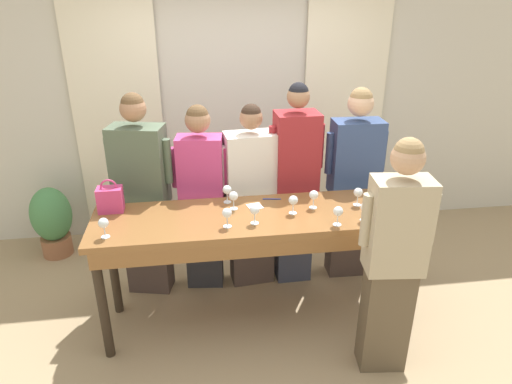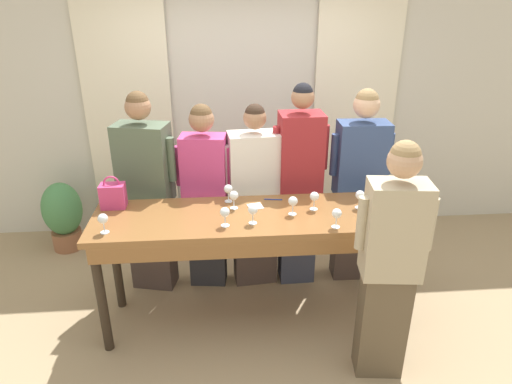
% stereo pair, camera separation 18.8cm
% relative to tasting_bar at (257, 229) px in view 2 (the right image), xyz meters
% --- Properties ---
extents(ground_plane, '(18.00, 18.00, 0.00)m').
position_rel_tasting_bar_xyz_m(ground_plane, '(0.00, 0.03, -0.85)').
color(ground_plane, tan).
extents(wall_back, '(12.00, 0.06, 2.80)m').
position_rel_tasting_bar_xyz_m(wall_back, '(0.00, 1.72, 0.55)').
color(wall_back, beige).
rests_on(wall_back, ground_plane).
extents(curtain_panel_left, '(0.86, 0.03, 2.69)m').
position_rel_tasting_bar_xyz_m(curtain_panel_left, '(-1.17, 1.65, 0.50)').
color(curtain_panel_left, '#EFE5C6').
rests_on(curtain_panel_left, ground_plane).
extents(curtain_panel_right, '(0.86, 0.03, 2.69)m').
position_rel_tasting_bar_xyz_m(curtain_panel_right, '(1.17, 1.65, 0.50)').
color(curtain_panel_right, '#EFE5C6').
rests_on(curtain_panel_right, ground_plane).
extents(tasting_bar, '(2.43, 0.66, 0.96)m').
position_rel_tasting_bar_xyz_m(tasting_bar, '(0.00, 0.00, 0.00)').
color(tasting_bar, brown).
rests_on(tasting_bar, ground_plane).
extents(wine_bottle, '(0.08, 0.08, 0.33)m').
position_rel_tasting_bar_xyz_m(wine_bottle, '(0.84, -0.10, 0.23)').
color(wine_bottle, black).
rests_on(wine_bottle, tasting_bar).
extents(handbag, '(0.18, 0.12, 0.26)m').
position_rel_tasting_bar_xyz_m(handbag, '(-1.08, 0.24, 0.21)').
color(handbag, '#C63870').
rests_on(handbag, tasting_bar).
extents(wine_glass_front_left, '(0.07, 0.07, 0.14)m').
position_rel_tasting_bar_xyz_m(wine_glass_front_left, '(0.54, -0.22, 0.22)').
color(wine_glass_front_left, white).
rests_on(wine_glass_front_left, tasting_bar).
extents(wine_glass_front_mid, '(0.07, 0.07, 0.14)m').
position_rel_tasting_bar_xyz_m(wine_glass_front_mid, '(1.03, -0.03, 0.22)').
color(wine_glass_front_mid, white).
rests_on(wine_glass_front_mid, tasting_bar).
extents(wine_glass_front_right, '(0.07, 0.07, 0.14)m').
position_rel_tasting_bar_xyz_m(wine_glass_front_right, '(-0.16, 0.14, 0.22)').
color(wine_glass_front_right, white).
rests_on(wine_glass_front_right, tasting_bar).
extents(wine_glass_center_left, '(0.07, 0.07, 0.14)m').
position_rel_tasting_bar_xyz_m(wine_glass_center_left, '(0.75, -0.18, 0.22)').
color(wine_glass_center_left, white).
rests_on(wine_glass_center_left, tasting_bar).
extents(wine_glass_center_mid, '(0.07, 0.07, 0.14)m').
position_rel_tasting_bar_xyz_m(wine_glass_center_mid, '(-0.24, -0.14, 0.22)').
color(wine_glass_center_mid, white).
rests_on(wine_glass_center_mid, tasting_bar).
extents(wine_glass_center_right, '(0.07, 0.07, 0.14)m').
position_rel_tasting_bar_xyz_m(wine_glass_center_right, '(0.26, 0.00, 0.22)').
color(wine_glass_center_right, white).
rests_on(wine_glass_center_right, tasting_bar).
extents(wine_glass_back_left, '(0.07, 0.07, 0.14)m').
position_rel_tasting_bar_xyz_m(wine_glass_back_left, '(0.44, 0.07, 0.22)').
color(wine_glass_back_left, white).
rests_on(wine_glass_back_left, tasting_bar).
extents(wine_glass_back_mid, '(0.07, 0.07, 0.14)m').
position_rel_tasting_bar_xyz_m(wine_glass_back_mid, '(-0.04, -0.12, 0.22)').
color(wine_glass_back_mid, white).
rests_on(wine_glass_back_mid, tasting_bar).
extents(wine_glass_back_right, '(0.07, 0.07, 0.14)m').
position_rel_tasting_bar_xyz_m(wine_glass_back_right, '(0.98, 0.19, 0.22)').
color(wine_glass_back_right, white).
rests_on(wine_glass_back_right, tasting_bar).
extents(wine_glass_near_host, '(0.07, 0.07, 0.14)m').
position_rel_tasting_bar_xyz_m(wine_glass_near_host, '(0.79, 0.07, 0.22)').
color(wine_glass_near_host, white).
rests_on(wine_glass_near_host, tasting_bar).
extents(wine_glass_by_bottle, '(0.07, 0.07, 0.14)m').
position_rel_tasting_bar_xyz_m(wine_glass_by_bottle, '(-0.20, 0.26, 0.22)').
color(wine_glass_by_bottle, white).
rests_on(wine_glass_by_bottle, tasting_bar).
extents(wine_glass_by_handbag, '(0.07, 0.07, 0.14)m').
position_rel_tasting_bar_xyz_m(wine_glass_by_handbag, '(-1.06, -0.17, 0.22)').
color(wine_glass_by_handbag, white).
rests_on(wine_glass_by_handbag, tasting_bar).
extents(napkin, '(0.13, 0.13, 0.00)m').
position_rel_tasting_bar_xyz_m(napkin, '(-0.00, 0.15, 0.12)').
color(napkin, white).
rests_on(napkin, tasting_bar).
extents(pen, '(0.14, 0.03, 0.01)m').
position_rel_tasting_bar_xyz_m(pen, '(0.15, 0.26, 0.12)').
color(pen, '#193399').
rests_on(pen, tasting_bar).
extents(guest_olive_jacket, '(0.54, 0.34, 1.77)m').
position_rel_tasting_bar_xyz_m(guest_olive_jacket, '(-0.88, 0.59, 0.06)').
color(guest_olive_jacket, '#473833').
rests_on(guest_olive_jacket, ground_plane).
extents(guest_pink_top, '(0.49, 0.26, 1.66)m').
position_rel_tasting_bar_xyz_m(guest_pink_top, '(-0.40, 0.59, 0.02)').
color(guest_pink_top, '#28282D').
rests_on(guest_pink_top, ground_plane).
extents(guest_cream_sweater, '(0.55, 0.29, 1.66)m').
position_rel_tasting_bar_xyz_m(guest_cream_sweater, '(0.03, 0.59, -0.01)').
color(guest_cream_sweater, '#473833').
rests_on(guest_cream_sweater, ground_plane).
extents(guest_striped_shirt, '(0.47, 0.28, 1.82)m').
position_rel_tasting_bar_xyz_m(guest_striped_shirt, '(0.41, 0.59, 0.08)').
color(guest_striped_shirt, '#383D51').
rests_on(guest_striped_shirt, ground_plane).
extents(guest_navy_coat, '(0.54, 0.26, 1.76)m').
position_rel_tasting_bar_xyz_m(guest_navy_coat, '(0.94, 0.59, 0.06)').
color(guest_navy_coat, '#473833').
rests_on(guest_navy_coat, ground_plane).
extents(host_pouring, '(0.49, 0.27, 1.71)m').
position_rel_tasting_bar_xyz_m(host_pouring, '(0.81, -0.59, 0.04)').
color(host_pouring, brown).
rests_on(host_pouring, ground_plane).
extents(potted_plant, '(0.39, 0.39, 0.73)m').
position_rel_tasting_bar_xyz_m(potted_plant, '(-1.88, 1.31, -0.46)').
color(potted_plant, '#935B3D').
rests_on(potted_plant, ground_plane).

